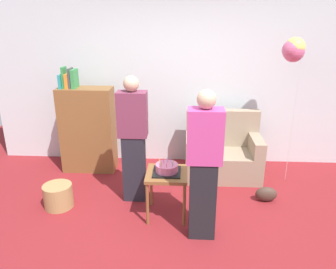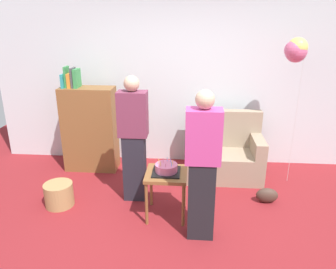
% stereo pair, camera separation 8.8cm
% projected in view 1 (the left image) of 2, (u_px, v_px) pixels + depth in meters
% --- Properties ---
extents(ground_plane, '(8.00, 8.00, 0.00)m').
position_uv_depth(ground_plane, '(175.00, 232.00, 3.65)').
color(ground_plane, maroon).
extents(wall_back, '(6.00, 0.10, 2.70)m').
position_uv_depth(wall_back, '(180.00, 79.00, 5.12)').
color(wall_back, silver).
rests_on(wall_back, ground_plane).
extents(couch, '(1.10, 0.70, 0.96)m').
position_uv_depth(couch, '(222.00, 153.00, 4.90)').
color(couch, gray).
rests_on(couch, ground_plane).
extents(bookshelf, '(0.80, 0.36, 1.60)m').
position_uv_depth(bookshelf, '(87.00, 129.00, 4.97)').
color(bookshelf, brown).
rests_on(bookshelf, ground_plane).
extents(side_table, '(0.48, 0.48, 0.57)m').
position_uv_depth(side_table, '(167.00, 179.00, 3.82)').
color(side_table, brown).
rests_on(side_table, ground_plane).
extents(birthday_cake, '(0.32, 0.32, 0.17)m').
position_uv_depth(birthday_cake, '(167.00, 169.00, 3.77)').
color(birthday_cake, black).
rests_on(birthday_cake, side_table).
extents(person_blowing_candles, '(0.36, 0.22, 1.63)m').
position_uv_depth(person_blowing_candles, '(133.00, 139.00, 4.07)').
color(person_blowing_candles, '#23232D').
rests_on(person_blowing_candles, ground_plane).
extents(person_holding_cake, '(0.36, 0.22, 1.63)m').
position_uv_depth(person_holding_cake, '(204.00, 166.00, 3.34)').
color(person_holding_cake, black).
rests_on(person_holding_cake, ground_plane).
extents(wicker_basket, '(0.36, 0.36, 0.30)m').
position_uv_depth(wicker_basket, '(58.00, 196.00, 4.10)').
color(wicker_basket, '#A88451').
rests_on(wicker_basket, ground_plane).
extents(handbag, '(0.28, 0.14, 0.20)m').
position_uv_depth(handbag, '(266.00, 194.00, 4.24)').
color(handbag, '#473328').
rests_on(handbag, ground_plane).
extents(balloon_bunch, '(0.30, 0.28, 2.03)m').
position_uv_depth(balloon_bunch, '(294.00, 50.00, 4.28)').
color(balloon_bunch, silver).
rests_on(balloon_bunch, ground_plane).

